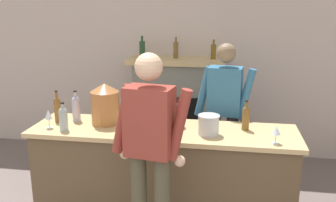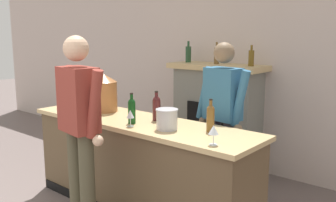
# 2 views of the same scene
# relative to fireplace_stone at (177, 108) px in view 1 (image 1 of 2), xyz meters

# --- Properties ---
(wall_back_panel) EXTENTS (12.00, 0.07, 2.75)m
(wall_back_panel) POSITION_rel_fireplace_stone_xyz_m (0.25, 0.26, 0.66)
(wall_back_panel) COLOR beige
(wall_back_panel) RESTS_ON ground_plane
(bar_counter) EXTENTS (2.58, 0.69, 0.94)m
(bar_counter) POSITION_rel_fireplace_stone_xyz_m (0.08, -1.56, -0.24)
(bar_counter) COLOR brown
(bar_counter) RESTS_ON ground_plane
(fireplace_stone) EXTENTS (1.30, 0.52, 1.69)m
(fireplace_stone) POSITION_rel_fireplace_stone_xyz_m (0.00, 0.00, 0.00)
(fireplace_stone) COLOR gray
(fireplace_stone) RESTS_ON ground_plane
(person_customer) EXTENTS (0.65, 0.35, 1.78)m
(person_customer) POSITION_rel_fireplace_stone_xyz_m (0.11, -2.28, 0.28)
(person_customer) COLOR #4D4833
(person_customer) RESTS_ON ground_plane
(person_bartender) EXTENTS (0.65, 0.34, 1.71)m
(person_bartender) POSITION_rel_fireplace_stone_xyz_m (0.66, -0.92, 0.23)
(person_bartender) COLOR #333140
(person_bartender) RESTS_ON ground_plane
(copper_dispenser) EXTENTS (0.29, 0.32, 0.41)m
(copper_dispenser) POSITION_rel_fireplace_stone_xyz_m (-0.52, -1.48, 0.44)
(copper_dispenser) COLOR #AE6B3A
(copper_dispenser) RESTS_ON bar_counter
(ice_bucket_steel) EXTENTS (0.20, 0.20, 0.19)m
(ice_bucket_steel) POSITION_rel_fireplace_stone_xyz_m (0.53, -1.65, 0.32)
(ice_bucket_steel) COLOR silver
(ice_bucket_steel) RESTS_ON bar_counter
(wine_bottle_port_short) EXTENTS (0.08, 0.08, 0.29)m
(wine_bottle_port_short) POSITION_rel_fireplace_stone_xyz_m (0.22, -1.44, 0.36)
(wine_bottle_port_short) COLOR #4B1B1C
(wine_bottle_port_short) RESTS_ON bar_counter
(wine_bottle_rose_blush) EXTENTS (0.07, 0.07, 0.30)m
(wine_bottle_rose_blush) POSITION_rel_fireplace_stone_xyz_m (0.12, -1.69, 0.36)
(wine_bottle_rose_blush) COLOR #104817
(wine_bottle_rose_blush) RESTS_ON bar_counter
(wine_bottle_riesling_slim) EXTENTS (0.07, 0.07, 0.33)m
(wine_bottle_riesling_slim) POSITION_rel_fireplace_stone_xyz_m (-1.01, -1.51, 0.37)
(wine_bottle_riesling_slim) COLOR brown
(wine_bottle_riesling_slim) RESTS_ON bar_counter
(wine_bottle_burgundy_dark) EXTENTS (0.08, 0.08, 0.28)m
(wine_bottle_burgundy_dark) POSITION_rel_fireplace_stone_xyz_m (-0.84, -1.75, 0.36)
(wine_bottle_burgundy_dark) COLOR #A0ACAE
(wine_bottle_burgundy_dark) RESTS_ON bar_counter
(wine_bottle_chardonnay_pale) EXTENTS (0.08, 0.08, 0.32)m
(wine_bottle_chardonnay_pale) POSITION_rel_fireplace_stone_xyz_m (-0.84, -1.45, 0.38)
(wine_bottle_chardonnay_pale) COLOR #B0A9C1
(wine_bottle_chardonnay_pale) RESTS_ON bar_counter
(wine_bottle_cabernet_heavy) EXTENTS (0.07, 0.07, 0.29)m
(wine_bottle_cabernet_heavy) POSITION_rel_fireplace_stone_xyz_m (0.87, -1.46, 0.36)
(wine_bottle_cabernet_heavy) COLOR brown
(wine_bottle_cabernet_heavy) RESTS_ON bar_counter
(wine_glass_by_dispenser) EXTENTS (0.08, 0.08, 0.16)m
(wine_glass_by_dispenser) POSITION_rel_fireplace_stone_xyz_m (1.11, -1.78, 0.35)
(wine_glass_by_dispenser) COLOR silver
(wine_glass_by_dispenser) RESTS_ON bar_counter
(wine_glass_back_row) EXTENTS (0.07, 0.07, 0.19)m
(wine_glass_back_row) POSITION_rel_fireplace_stone_xyz_m (-1.01, -1.71, 0.36)
(wine_glass_back_row) COLOR silver
(wine_glass_back_row) RESTS_ON bar_counter
(wine_glass_mid_counter) EXTENTS (0.07, 0.07, 0.16)m
(wine_glass_mid_counter) POSITION_rel_fireplace_stone_xyz_m (0.21, -1.79, 0.35)
(wine_glass_mid_counter) COLOR silver
(wine_glass_mid_counter) RESTS_ON bar_counter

